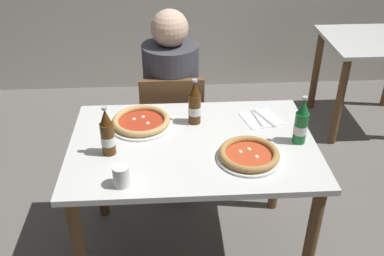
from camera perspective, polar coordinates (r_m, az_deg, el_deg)
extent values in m
plane|color=slate|center=(2.61, 0.07, -15.70)|extent=(8.00, 8.00, 0.00)
cube|color=silver|center=(2.12, 0.08, -2.20)|extent=(1.20, 0.80, 0.03)
cylinder|color=brown|center=(2.21, 15.28, -14.76)|extent=(0.06, 0.06, 0.72)
cylinder|color=brown|center=(2.65, -12.17, -5.14)|extent=(0.06, 0.06, 0.72)
cylinder|color=brown|center=(2.69, 11.20, -4.33)|extent=(0.06, 0.06, 0.72)
cube|color=brown|center=(2.86, -2.60, 0.31)|extent=(0.40, 0.40, 0.04)
cube|color=brown|center=(2.59, -2.62, 2.37)|extent=(0.38, 0.04, 0.40)
cylinder|color=brown|center=(3.13, 0.53, -1.47)|extent=(0.04, 0.04, 0.41)
cylinder|color=brown|center=(3.12, -5.70, -1.68)|extent=(0.04, 0.04, 0.41)
cylinder|color=brown|center=(2.85, 1.02, -5.22)|extent=(0.04, 0.04, 0.41)
cylinder|color=brown|center=(2.85, -5.84, -5.46)|extent=(0.04, 0.04, 0.41)
cube|color=#2D3342|center=(2.95, -2.50, -3.28)|extent=(0.32, 0.28, 0.45)
cylinder|color=#3F3F47|center=(2.70, -2.75, 5.44)|extent=(0.34, 0.34, 0.55)
sphere|color=beige|center=(2.55, -2.96, 12.97)|extent=(0.22, 0.22, 0.22)
cube|color=silver|center=(3.69, 23.31, 10.53)|extent=(0.80, 0.70, 0.03)
cylinder|color=brown|center=(3.46, 18.82, 3.20)|extent=(0.06, 0.06, 0.72)
cylinder|color=brown|center=(3.95, 16.02, 7.27)|extent=(0.06, 0.06, 0.72)
cylinder|color=white|center=(2.26, -6.68, 0.51)|extent=(0.32, 0.32, 0.01)
cylinder|color=#BC381E|center=(2.25, -6.70, 0.75)|extent=(0.23, 0.23, 0.01)
torus|color=tan|center=(2.25, -6.72, 0.99)|extent=(0.30, 0.30, 0.03)
sphere|color=silver|center=(2.28, -7.68, 1.08)|extent=(0.02, 0.02, 0.02)
sphere|color=silver|center=(2.24, -5.87, 0.53)|extent=(0.02, 0.02, 0.02)
sphere|color=silver|center=(2.29, -6.49, 1.38)|extent=(0.02, 0.02, 0.02)
cylinder|color=white|center=(2.02, 7.48, -3.86)|extent=(0.30, 0.30, 0.01)
cylinder|color=#CC4723|center=(2.01, 7.50, -3.61)|extent=(0.22, 0.22, 0.01)
torus|color=#B78447|center=(2.00, 7.52, -3.35)|extent=(0.28, 0.28, 0.03)
sphere|color=silver|center=(2.02, 6.35, -3.22)|extent=(0.02, 0.02, 0.02)
sphere|color=silver|center=(2.00, 8.47, -3.85)|extent=(0.02, 0.02, 0.02)
sphere|color=silver|center=(2.04, 7.47, -2.88)|extent=(0.02, 0.02, 0.02)
cylinder|color=#512D0F|center=(2.03, -11.00, -1.39)|extent=(0.06, 0.06, 0.16)
cone|color=#512D0F|center=(1.97, -11.35, 1.47)|extent=(0.05, 0.05, 0.07)
cylinder|color=#B7B7BC|center=(1.95, -11.48, 2.57)|extent=(0.03, 0.03, 0.01)
cylinder|color=white|center=(2.04, -10.98, -1.58)|extent=(0.07, 0.07, 0.04)
cylinder|color=#512D0F|center=(2.23, 0.35, 2.52)|extent=(0.06, 0.06, 0.16)
cone|color=#512D0F|center=(2.18, 0.36, 5.22)|extent=(0.05, 0.05, 0.07)
cylinder|color=#B7B7BC|center=(2.16, 0.36, 6.25)|extent=(0.03, 0.03, 0.01)
cylinder|color=white|center=(2.24, 0.35, 2.35)|extent=(0.07, 0.07, 0.04)
cylinder|color=#196B2D|center=(2.14, 14.08, 0.05)|extent=(0.06, 0.06, 0.16)
cone|color=#196B2D|center=(2.08, 14.50, 2.79)|extent=(0.05, 0.05, 0.07)
cylinder|color=#B7B7BC|center=(2.06, 14.66, 3.85)|extent=(0.03, 0.03, 0.01)
cylinder|color=white|center=(2.14, 14.06, -0.14)|extent=(0.07, 0.07, 0.04)
cube|color=white|center=(2.33, 9.02, 1.21)|extent=(0.22, 0.22, 0.00)
cube|color=silver|center=(2.33, 9.51, 1.32)|extent=(0.09, 0.18, 0.00)
cube|color=silver|center=(2.32, 8.55, 1.29)|extent=(0.04, 0.17, 0.00)
cylinder|color=white|center=(1.85, -9.29, -6.24)|extent=(0.07, 0.07, 0.09)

